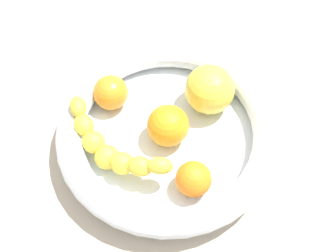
# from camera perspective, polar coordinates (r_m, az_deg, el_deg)

# --- Properties ---
(kitchen_counter) EXTENTS (1.20, 1.20, 0.03)m
(kitchen_counter) POSITION_cam_1_polar(r_m,az_deg,el_deg) (0.71, 0.00, -2.79)
(kitchen_counter) COLOR #B2A795
(kitchen_counter) RESTS_ON ground
(fruit_bowl) EXTENTS (0.33, 0.33, 0.06)m
(fruit_bowl) POSITION_cam_1_polar(r_m,az_deg,el_deg) (0.67, 0.00, -0.86)
(fruit_bowl) COLOR silver
(fruit_bowl) RESTS_ON kitchen_counter
(banana_draped_left) EXTENTS (0.14, 0.15, 0.06)m
(banana_draped_left) POSITION_cam_1_polar(r_m,az_deg,el_deg) (0.64, -7.35, -2.84)
(banana_draped_left) COLOR yellow
(banana_draped_left) RESTS_ON fruit_bowl
(orange_front) EXTENTS (0.05, 0.05, 0.05)m
(orange_front) POSITION_cam_1_polar(r_m,az_deg,el_deg) (0.70, -7.31, 4.25)
(orange_front) COLOR orange
(orange_front) RESTS_ON fruit_bowl
(orange_mid_left) EXTENTS (0.05, 0.05, 0.05)m
(orange_mid_left) POSITION_cam_1_polar(r_m,az_deg,el_deg) (0.62, 3.26, -6.75)
(orange_mid_left) COLOR orange
(orange_mid_left) RESTS_ON fruit_bowl
(orange_mid_right) EXTENTS (0.06, 0.06, 0.06)m
(orange_mid_right) POSITION_cam_1_polar(r_m,az_deg,el_deg) (0.65, 0.39, 0.22)
(orange_mid_right) COLOR orange
(orange_mid_right) RESTS_ON fruit_bowl
(apple_yellow) EXTENTS (0.08, 0.08, 0.08)m
(apple_yellow) POSITION_cam_1_polar(r_m,az_deg,el_deg) (0.68, 5.33, 4.67)
(apple_yellow) COLOR yellow
(apple_yellow) RESTS_ON fruit_bowl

